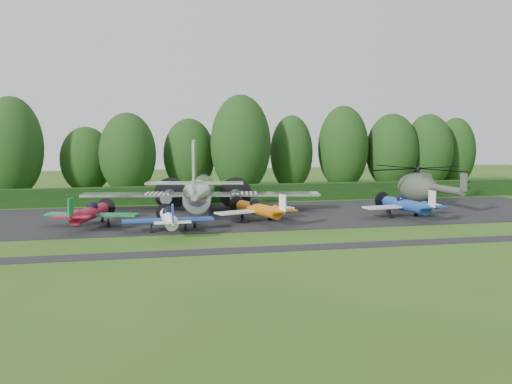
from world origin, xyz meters
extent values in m
plane|color=#2A5116|center=(0.00, 0.00, 0.00)|extent=(160.00, 160.00, 0.00)
cube|color=black|center=(0.00, 10.00, 0.00)|extent=(70.00, 18.00, 0.01)
cube|color=black|center=(0.00, -6.00, 0.00)|extent=(70.00, 2.00, 0.00)
cube|color=black|center=(0.00, 21.00, 0.00)|extent=(90.00, 1.60, 2.00)
cylinder|color=white|center=(-3.51, 12.89, 2.10)|extent=(2.55, 13.28, 2.55)
cone|color=white|center=(-3.51, 20.33, 2.10)|extent=(2.55, 1.66, 2.55)
cone|color=white|center=(-3.51, 4.93, 2.66)|extent=(2.55, 3.32, 2.55)
sphere|color=black|center=(-3.51, 19.27, 2.66)|extent=(1.66, 1.66, 1.66)
cube|color=white|center=(-3.51, 14.00, 1.77)|extent=(24.35, 2.66, 0.24)
cube|color=white|center=(-7.94, 14.00, 1.90)|extent=(2.88, 2.77, 0.06)
cube|color=white|center=(0.92, 14.00, 1.90)|extent=(2.88, 2.77, 0.06)
cylinder|color=white|center=(-7.05, 14.67, 1.49)|extent=(1.22, 3.54, 1.22)
cylinder|color=white|center=(0.03, 14.67, 1.49)|extent=(1.22, 3.54, 1.22)
cylinder|color=black|center=(-7.05, 17.16, 1.49)|extent=(3.54, 0.03, 3.54)
cylinder|color=black|center=(0.03, 17.16, 1.49)|extent=(3.54, 0.03, 3.54)
cube|color=white|center=(-3.51, 4.04, 3.87)|extent=(8.30, 1.55, 0.15)
cube|color=white|center=(-3.51, 3.71, 5.42)|extent=(0.20, 2.43, 4.21)
cylinder|color=black|center=(-7.05, 14.22, 0.28)|extent=(0.28, 1.00, 1.00)
cylinder|color=black|center=(0.03, 14.22, 0.28)|extent=(0.28, 1.00, 1.00)
cylinder|color=black|center=(-3.51, 3.60, 0.20)|extent=(0.20, 0.49, 0.49)
cylinder|color=maroon|center=(-13.88, 5.87, 1.26)|extent=(1.10, 6.31, 1.10)
sphere|color=black|center=(-13.88, 6.56, 1.78)|extent=(0.96, 0.96, 0.96)
cube|color=#117335|center=(-13.88, 6.45, 1.09)|extent=(8.04, 1.49, 0.16)
cube|color=maroon|center=(-13.88, 2.08, 1.55)|extent=(2.98, 0.80, 0.11)
cube|color=#117335|center=(-13.88, 1.97, 2.30)|extent=(0.11, 0.92, 1.49)
cylinder|color=black|center=(-13.88, 9.95, 1.26)|extent=(1.72, 0.02, 1.72)
cylinder|color=black|center=(-15.38, 6.22, 0.21)|extent=(0.16, 0.51, 0.51)
cylinder|color=black|center=(-12.39, 6.22, 0.21)|extent=(0.16, 0.51, 0.51)
cylinder|color=black|center=(-13.88, 8.86, 0.18)|extent=(0.14, 0.46, 0.46)
cylinder|color=white|center=(-7.42, 2.00, 1.17)|extent=(1.02, 5.86, 1.02)
sphere|color=black|center=(-7.42, 2.64, 1.65)|extent=(0.89, 0.89, 0.89)
cube|color=#1B38A2|center=(-7.42, 2.53, 1.01)|extent=(7.46, 1.38, 0.15)
cube|color=white|center=(-7.42, -1.52, 1.44)|extent=(2.77, 0.75, 0.11)
cube|color=#1B38A2|center=(-7.42, -1.62, 2.13)|extent=(0.11, 0.85, 1.38)
cylinder|color=black|center=(-7.42, 5.78, 1.17)|extent=(1.60, 0.02, 1.60)
cylinder|color=black|center=(-8.80, 2.32, 0.19)|extent=(0.15, 0.47, 0.47)
cylinder|color=black|center=(-6.03, 2.32, 0.19)|extent=(0.15, 0.47, 0.47)
cylinder|color=black|center=(-7.42, 4.77, 0.17)|extent=(0.13, 0.43, 0.43)
cylinder|color=#C4650B|center=(0.87, 5.52, 1.23)|extent=(1.07, 6.13, 1.07)
sphere|color=black|center=(0.87, 6.19, 1.73)|extent=(0.94, 0.94, 0.94)
cube|color=white|center=(0.87, 6.07, 1.06)|extent=(7.80, 1.45, 0.16)
cube|color=#C4650B|center=(0.87, 1.84, 1.50)|extent=(2.90, 0.78, 0.11)
cube|color=white|center=(0.87, 1.73, 2.23)|extent=(0.11, 0.89, 1.45)
cylinder|color=black|center=(0.87, 9.47, 1.23)|extent=(1.67, 0.02, 1.67)
cylinder|color=black|center=(-0.58, 5.85, 0.20)|extent=(0.16, 0.49, 0.49)
cylinder|color=black|center=(2.32, 5.85, 0.20)|extent=(0.16, 0.49, 0.49)
cylinder|color=black|center=(0.87, 8.41, 0.18)|extent=(0.13, 0.45, 0.45)
cylinder|color=#183E93|center=(15.18, 5.25, 1.26)|extent=(1.10, 6.29, 1.10)
sphere|color=black|center=(15.18, 5.94, 1.77)|extent=(0.96, 0.96, 0.96)
cube|color=silver|center=(15.18, 5.82, 1.09)|extent=(8.01, 1.49, 0.16)
cube|color=#183E93|center=(15.18, 1.47, 1.55)|extent=(2.98, 0.80, 0.11)
cube|color=silver|center=(15.18, 1.36, 2.29)|extent=(0.11, 0.92, 1.49)
cylinder|color=black|center=(15.18, 9.31, 1.26)|extent=(1.72, 0.02, 1.72)
cylinder|color=black|center=(13.69, 5.59, 0.21)|extent=(0.16, 0.50, 0.50)
cylinder|color=black|center=(16.67, 5.59, 0.21)|extent=(0.16, 0.50, 0.50)
cylinder|color=black|center=(15.18, 8.23, 0.18)|extent=(0.14, 0.46, 0.46)
ellipsoid|color=#333C2E|center=(20.84, 13.69, 1.99)|extent=(3.45, 6.32, 3.30)
cylinder|color=#333C2E|center=(20.84, 8.72, 2.32)|extent=(0.77, 6.63, 0.77)
cube|color=#333C2E|center=(20.84, 5.29, 3.31)|extent=(0.13, 0.99, 1.77)
cylinder|color=black|center=(20.84, 13.69, 3.64)|extent=(0.33, 0.33, 0.88)
cylinder|color=black|center=(20.84, 13.69, 4.14)|extent=(0.77, 0.77, 0.28)
cylinder|color=black|center=(20.84, 13.69, 4.14)|extent=(13.25, 13.25, 0.07)
cube|color=#333C2E|center=(20.84, 12.80, 3.26)|extent=(0.99, 2.21, 0.77)
ellipsoid|color=black|center=(20.84, 15.45, 2.10)|extent=(2.10, 2.10, 1.89)
cylinder|color=black|center=(19.74, 14.57, 0.33)|extent=(0.20, 0.62, 0.62)
cylinder|color=black|center=(21.95, 14.57, 0.33)|extent=(0.20, 0.62, 0.62)
cylinder|color=black|center=(20.84, 10.15, 0.28)|extent=(0.18, 0.53, 0.53)
cylinder|color=#3F3326|center=(23.13, 19.58, 0.56)|extent=(0.11, 0.11, 1.13)
cylinder|color=#3F3326|center=(25.96, 19.58, 0.56)|extent=(0.11, 0.11, 1.13)
cube|color=beige|center=(24.55, 19.58, 1.22)|extent=(3.01, 0.08, 0.94)
cylinder|color=black|center=(11.42, 32.08, 1.71)|extent=(0.70, 0.70, 3.42)
ellipsoid|color=#153711|center=(11.42, 32.08, 5.23)|extent=(5.91, 5.91, 10.46)
cylinder|color=black|center=(18.99, 32.02, 1.93)|extent=(0.70, 0.70, 3.87)
ellipsoid|color=#153711|center=(18.99, 32.02, 5.91)|extent=(7.15, 7.15, 11.82)
cylinder|color=black|center=(-10.81, 31.30, 1.74)|extent=(0.70, 0.70, 3.49)
ellipsoid|color=#153711|center=(-10.81, 31.30, 5.33)|extent=(7.32, 7.32, 10.65)
cylinder|color=black|center=(-24.85, 31.49, 2.06)|extent=(0.70, 0.70, 4.12)
ellipsoid|color=#153711|center=(-24.85, 31.49, 6.30)|extent=(7.68, 7.68, 12.59)
cylinder|color=black|center=(37.32, 33.22, 1.68)|extent=(0.70, 0.70, 3.36)
ellipsoid|color=#153711|center=(37.32, 33.22, 5.14)|extent=(5.96, 5.96, 10.28)
cylinder|color=black|center=(32.05, 31.75, 1.76)|extent=(0.70, 0.70, 3.52)
ellipsoid|color=#153711|center=(32.05, 31.75, 5.37)|extent=(7.11, 7.11, 10.74)
cylinder|color=black|center=(-2.61, 33.76, 1.63)|extent=(0.70, 0.70, 3.26)
ellipsoid|color=#153711|center=(-2.61, 33.76, 4.99)|extent=(7.06, 7.06, 9.97)
cylinder|color=black|center=(3.69, 29.26, 2.13)|extent=(0.70, 0.70, 4.26)
ellipsoid|color=#153711|center=(3.69, 29.26, 6.51)|extent=(7.95, 7.95, 13.01)
cylinder|color=black|center=(-16.25, 34.88, 1.45)|extent=(0.70, 0.70, 2.90)
ellipsoid|color=#153711|center=(-16.25, 34.88, 4.43)|extent=(6.89, 6.89, 8.86)
cylinder|color=black|center=(26.28, 31.68, 1.76)|extent=(0.70, 0.70, 3.52)
ellipsoid|color=#153711|center=(26.28, 31.68, 5.38)|extent=(7.49, 7.49, 10.75)
camera|label=1|loc=(-10.16, -44.33, 8.32)|focal=40.00mm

